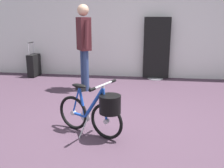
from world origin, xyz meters
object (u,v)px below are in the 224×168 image
Objects in this scene: floor_banner_stand at (156,52)px; rolling_suitcase at (34,65)px; folding_bike_foreground at (97,110)px; visitor_near_wall at (84,42)px.

floor_banner_stand is 1.71× the size of rolling_suitcase.
folding_bike_foreground is at bearing -104.36° from floor_banner_stand.
rolling_suitcase is (-2.14, 2.95, -0.07)m from folding_bike_foreground.
floor_banner_stand is at bearing 2.77° from rolling_suitcase.
floor_banner_stand is at bearing 37.58° from visitor_near_wall.
floor_banner_stand is at bearing 75.64° from folding_bike_foreground.
floor_banner_stand reaches higher than folding_bike_foreground.
visitor_near_wall reaches higher than floor_banner_stand.
visitor_near_wall is at bearing -142.42° from floor_banner_stand.
floor_banner_stand reaches higher than rolling_suitcase.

